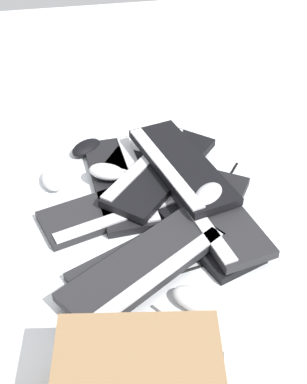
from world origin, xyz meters
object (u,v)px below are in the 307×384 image
(keyboard_6, at_px, (211,209))
(keyboard_7, at_px, (145,266))
(keyboard_5, at_px, (160,170))
(cardboard_box, at_px, (139,381))
(keyboard_2, at_px, (196,219))
(keyboard_3, at_px, (173,178))
(mouse_2, at_px, (107,172))
(mouse_4, at_px, (53,179))
(keyboard_1, at_px, (154,257))
(keyboard_8, at_px, (181,165))
(keyboard_0, at_px, (118,207))
(mouse_1, at_px, (194,299))
(mouse_3, at_px, (86,148))
(mouse_0, at_px, (208,195))
(keyboard_4, at_px, (120,182))

(keyboard_6, xyz_separation_m, keyboard_7, (0.22, 0.17, 0.00))
(keyboard_5, bearing_deg, cardboard_box, 75.45)
(keyboard_2, bearing_deg, keyboard_3, -82.42)
(mouse_2, height_order, mouse_4, mouse_2)
(keyboard_1, bearing_deg, keyboard_8, -114.84)
(keyboard_1, xyz_separation_m, keyboard_7, (0.03, 0.05, 0.03))
(keyboard_3, bearing_deg, cardboard_box, 72.42)
(keyboard_3, relative_size, cardboard_box, 1.44)
(keyboard_3, height_order, cardboard_box, cardboard_box)
(keyboard_0, bearing_deg, cardboard_box, 86.22)
(keyboard_3, bearing_deg, keyboard_5, -12.26)
(keyboard_7, bearing_deg, keyboard_2, -135.74)
(keyboard_3, distance_m, mouse_1, 0.47)
(keyboard_1, bearing_deg, mouse_1, 112.71)
(keyboard_1, height_order, keyboard_6, keyboard_6)
(keyboard_1, relative_size, cardboard_box, 1.48)
(mouse_2, height_order, mouse_3, mouse_2)
(keyboard_5, height_order, mouse_1, keyboard_5)
(keyboard_1, xyz_separation_m, keyboard_6, (-0.18, -0.12, 0.03))
(mouse_2, bearing_deg, mouse_0, 172.43)
(keyboard_7, bearing_deg, keyboard_6, -141.06)
(mouse_0, distance_m, mouse_1, 0.32)
(mouse_0, bearing_deg, keyboard_8, 57.54)
(keyboard_2, distance_m, keyboard_3, 0.19)
(keyboard_0, relative_size, mouse_0, 4.22)
(mouse_4, bearing_deg, keyboard_7, -162.74)
(keyboard_8, distance_m, cardboard_box, 0.71)
(mouse_1, relative_size, mouse_4, 1.00)
(keyboard_5, height_order, mouse_4, keyboard_5)
(mouse_0, height_order, mouse_2, mouse_0)
(keyboard_2, xyz_separation_m, keyboard_5, (0.06, -0.20, 0.03))
(keyboard_7, height_order, mouse_0, mouse_0)
(keyboard_0, distance_m, keyboard_5, 0.18)
(keyboard_0, distance_m, mouse_3, 0.31)
(keyboard_1, xyz_separation_m, keyboard_8, (-0.14, -0.29, 0.06))
(keyboard_7, distance_m, mouse_0, 0.29)
(keyboard_1, relative_size, mouse_2, 4.20)
(keyboard_7, relative_size, keyboard_8, 0.97)
(keyboard_0, height_order, keyboard_6, keyboard_6)
(keyboard_2, relative_size, keyboard_7, 1.03)
(mouse_3, relative_size, cardboard_box, 0.35)
(keyboard_4, xyz_separation_m, mouse_1, (-0.11, 0.48, 0.01))
(mouse_1, bearing_deg, keyboard_4, 144.46)
(keyboard_4, bearing_deg, mouse_2, -15.85)
(keyboard_6, bearing_deg, keyboard_1, 33.55)
(keyboard_8, bearing_deg, keyboard_4, -9.29)
(keyboard_2, bearing_deg, keyboard_5, -72.57)
(mouse_2, bearing_deg, keyboard_0, 127.31)
(keyboard_4, distance_m, mouse_2, 0.05)
(keyboard_3, xyz_separation_m, keyboard_6, (-0.07, 0.19, 0.03))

